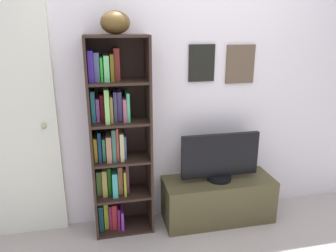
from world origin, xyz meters
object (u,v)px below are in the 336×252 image
at_px(football, 115,23).
at_px(tv_stand, 218,199).
at_px(television, 220,158).
at_px(door, 0,123).
at_px(bookshelf, 115,140).

bearing_deg(football, tv_stand, -3.23).
xyz_separation_m(tv_stand, television, (0.00, 0.00, 0.42)).
bearing_deg(television, door, 174.58).
height_order(tv_stand, television, television).
xyz_separation_m(bookshelf, door, (-0.89, 0.09, 0.18)).
bearing_deg(football, television, -3.16).
bearing_deg(door, bookshelf, -5.86).
xyz_separation_m(bookshelf, football, (0.05, -0.03, 0.94)).
bearing_deg(door, tv_stand, -5.46).
height_order(bookshelf, door, door).
height_order(football, tv_stand, football).
relative_size(tv_stand, television, 1.42).
xyz_separation_m(tv_stand, door, (-1.81, 0.17, 0.81)).
bearing_deg(tv_stand, bookshelf, 174.94).
bearing_deg(bookshelf, football, -33.51).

